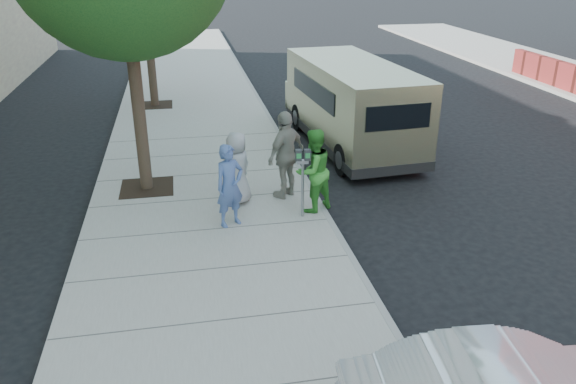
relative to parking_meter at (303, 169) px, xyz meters
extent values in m
plane|color=black|center=(-0.92, -0.24, -1.20)|extent=(120.00, 120.00, 0.00)
cube|color=gray|center=(-1.92, -0.24, -1.13)|extent=(5.00, 60.00, 0.15)
cube|color=gray|center=(0.52, -0.24, -1.13)|extent=(0.12, 60.00, 0.16)
cube|color=black|center=(-3.22, 2.16, -1.05)|extent=(1.20, 1.20, 0.01)
cylinder|color=#38281E|center=(-3.22, 2.16, 0.93)|extent=(0.28, 0.28, 3.96)
cube|color=black|center=(-3.22, 9.76, -1.05)|extent=(1.20, 1.20, 0.01)
cylinder|color=#38281E|center=(-3.22, 9.76, 0.71)|extent=(0.28, 0.28, 3.52)
cylinder|color=gray|center=(0.00, 0.00, -0.48)|extent=(0.06, 0.06, 1.16)
cube|color=gray|center=(0.00, 0.00, 0.14)|extent=(0.23, 0.08, 0.08)
cube|color=#2D2D30|center=(-0.09, 0.01, 0.29)|extent=(0.13, 0.11, 0.23)
cube|color=#2D2D30|center=(0.09, -0.01, 0.29)|extent=(0.13, 0.11, 0.23)
cube|color=#B8B284|center=(2.38, 4.52, 0.09)|extent=(2.59, 5.97, 2.15)
cube|color=#B8B284|center=(2.14, 7.69, -0.44)|extent=(2.02, 0.74, 0.92)
cube|color=black|center=(2.60, 1.60, 0.47)|extent=(1.62, 0.14, 0.59)
cylinder|color=black|center=(1.29, 6.36, -0.79)|extent=(0.34, 0.84, 0.82)
cylinder|color=black|center=(3.18, 6.51, -0.79)|extent=(0.34, 0.84, 0.82)
cylinder|color=black|center=(1.59, 2.41, -0.79)|extent=(0.34, 0.84, 0.82)
cylinder|color=black|center=(3.48, 2.56, -0.79)|extent=(0.34, 0.84, 0.82)
imported|color=#48619A|center=(-1.48, -0.09, -0.22)|extent=(0.73, 0.64, 1.68)
imported|color=green|center=(0.28, 0.27, -0.17)|extent=(1.08, 1.00, 1.77)
imported|color=#9A9A9C|center=(-1.23, 0.93, -0.26)|extent=(0.91, 0.90, 1.59)
imported|color=gray|center=(-0.13, 1.09, -0.08)|extent=(1.17, 1.11, 1.95)
camera|label=1|loc=(-2.27, -10.22, 4.05)|focal=35.00mm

